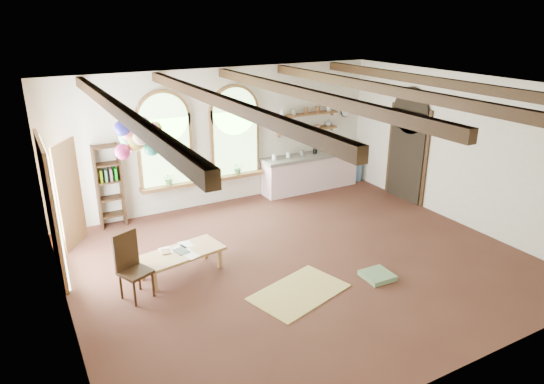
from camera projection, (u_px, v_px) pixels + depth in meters
floor at (300, 260)px, 9.06m from camera, size 8.00×8.00×0.00m
ceiling_beams at (303, 93)px, 7.98m from camera, size 6.20×6.80×0.18m
window_left at (165, 144)px, 10.67m from camera, size 1.30×0.28×2.20m
window_right at (235, 135)px, 11.44m from camera, size 1.30×0.28×2.20m
left_doorway at (51, 210)px, 8.35m from camera, size 0.10×1.90×2.50m
right_doorway at (406, 156)px, 11.70m from camera, size 0.10×1.30×2.40m
kitchen_counter at (310, 172)px, 12.57m from camera, size 2.68×0.62×0.94m
wall_shelf_lower at (307, 130)px, 12.34m from camera, size 1.70×0.24×0.04m
wall_shelf_upper at (308, 114)px, 12.20m from camera, size 1.70×0.24×0.04m
wall_clock at (346, 111)px, 12.84m from camera, size 0.32×0.04×0.32m
bookshelf at (109, 186)px, 10.25m from camera, size 0.53×0.32×1.80m
coffee_table at (181, 254)px, 8.48m from camera, size 1.58×0.94×0.42m
side_chair at (135, 280)px, 7.79m from camera, size 0.58×0.58×1.11m
floor_mat at (299, 292)px, 8.01m from camera, size 1.78×1.37×0.02m
floor_cushion at (377, 276)px, 8.45m from camera, size 0.51×0.51×0.09m
water_jug_a at (335, 175)px, 13.00m from camera, size 0.32×0.32×0.62m
water_jug_b at (356, 171)px, 13.33m from camera, size 0.31×0.31×0.61m
balloon_cluster at (140, 138)px, 8.30m from camera, size 0.93×0.97×1.16m
table_book at (161, 252)px, 8.43m from camera, size 0.18×0.24×0.02m
tablet at (181, 251)px, 8.48m from camera, size 0.25×0.32×0.01m
potted_plant_left at (169, 179)px, 10.86m from camera, size 0.27×0.23×0.30m
potted_plant_right at (238, 168)px, 11.63m from camera, size 0.27×0.23×0.30m
shelf_cup_a at (282, 130)px, 11.98m from camera, size 0.12×0.10×0.10m
shelf_cup_b at (294, 129)px, 12.13m from camera, size 0.10×0.10×0.09m
shelf_bowl_a at (306, 128)px, 12.30m from camera, size 0.22×0.22×0.05m
shelf_bowl_b at (317, 126)px, 12.46m from camera, size 0.20×0.20×0.06m
shelf_vase at (328, 123)px, 12.59m from camera, size 0.18×0.18×0.19m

